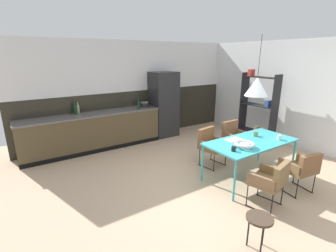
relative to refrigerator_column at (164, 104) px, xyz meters
name	(u,v)px	position (x,y,z in m)	size (l,w,h in m)	color
ground_plane	(224,189)	(-0.71, -3.12, -0.91)	(9.21, 9.21, 0.00)	tan
back_wall_splashback_dark	(136,114)	(-0.71, 0.36, -0.25)	(6.28, 0.12, 1.32)	#28251C
back_wall_panel_upper	(134,66)	(-0.71, 0.36, 1.07)	(6.28, 0.12, 1.32)	silver
side_wall_right	(325,98)	(2.37, -3.12, 0.41)	(0.12, 7.09, 2.63)	silver
kitchen_counter	(94,132)	(-2.03, 0.00, -0.46)	(3.35, 0.63, 0.91)	#4D4028
refrigerator_column	(164,104)	(0.00, 0.00, 0.00)	(0.70, 0.60, 1.82)	#232326
dining_table	(251,143)	(-0.04, -3.08, -0.21)	(1.72, 0.85, 0.75)	teal
armchair_facing_counter	(234,134)	(0.56, -2.14, -0.41)	(0.50, 0.48, 0.80)	brown
armchair_far_side	(302,167)	(0.26, -3.89, -0.43)	(0.55, 0.54, 0.74)	brown
armchair_head_of_table	(210,142)	(-0.24, -2.23, -0.41)	(0.55, 0.54, 0.79)	brown
armchair_corner_seat	(272,178)	(-0.53, -3.88, -0.41)	(0.57, 0.56, 0.77)	brown
fruit_bowl	(244,144)	(-0.41, -3.22, -0.11)	(0.34, 0.34, 0.09)	silver
open_book	(234,140)	(-0.26, -2.86, -0.16)	(0.31, 0.20, 0.02)	white
mug_tall_blue	(234,149)	(-0.68, -3.24, -0.12)	(0.11, 0.07, 0.08)	black
mug_glass_clear	(279,137)	(0.45, -3.32, -0.12)	(0.12, 0.07, 0.09)	white
mug_short_terracotta	(256,134)	(0.26, -2.94, -0.12)	(0.13, 0.09, 0.09)	#5B8456
cooking_pot	(144,104)	(-0.61, 0.01, 0.06)	(0.22, 0.22, 0.15)	black
bottle_wine_green	(139,105)	(-0.89, -0.19, 0.11)	(0.06, 0.06, 0.28)	#0F3319
bottle_oil_tall	(78,109)	(-2.30, 0.22, 0.11)	(0.07, 0.07, 0.27)	tan
bottle_spice_small	(75,109)	(-2.38, 0.15, 0.13)	(0.07, 0.07, 0.31)	#0F3319
side_stool	(259,221)	(-1.39, -4.31, -0.51)	(0.32, 0.32, 0.44)	#423326
open_shelf_unit	(258,106)	(1.86, -1.77, 0.05)	(0.30, 1.00, 1.90)	black
pendant_lamp_over_table_near	(257,87)	(-0.04, -3.08, 0.83)	(0.39, 0.39, 1.01)	black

